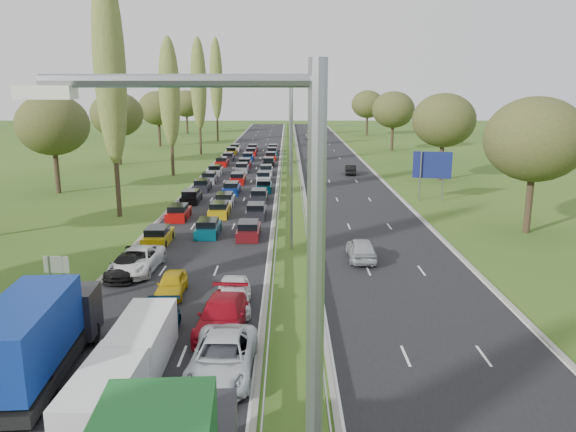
{
  "coord_description": "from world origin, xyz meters",
  "views": [
    {
      "loc": [
        4.24,
        2.94,
        11.74
      ],
      "look_at": [
        4.23,
        47.58,
        1.5
      ],
      "focal_mm": 35.0,
      "sensor_mm": 36.0,
      "label": 1
    }
  ],
  "objects": [
    {
      "name": "near_car_10",
      "position": [
        1.49,
        24.36,
        0.81
      ],
      "size": [
        2.73,
        5.71,
        1.57
      ],
      "primitive_type": "imported",
      "rotation": [
        0.0,
        0.0,
        -0.02
      ],
      "color": "silver",
      "rests_on": "near_carriageway"
    },
    {
      "name": "white_van_front",
      "position": [
        -2.15,
        20.98,
        1.06
      ],
      "size": [
        2.02,
        5.15,
        2.07
      ],
      "rotation": [
        0.0,
        0.0,
        -0.03
      ],
      "color": "silver",
      "rests_on": "near_carriageway"
    },
    {
      "name": "blue_lorry",
      "position": [
        -5.91,
        23.95,
        1.93
      ],
      "size": [
        2.44,
        8.8,
        3.71
      ],
      "rotation": [
        0.0,
        0.0,
        0.07
      ],
      "color": "black",
      "rests_on": "near_carriageway"
    },
    {
      "name": "woodland_left",
      "position": [
        -22.0,
        62.63,
        7.68
      ],
      "size": [
        8.0,
        166.0,
        11.1
      ],
      "color": "#2D2116",
      "rests_on": "ground"
    },
    {
      "name": "central_reservation",
      "position": [
        4.5,
        82.5,
        0.55
      ],
      "size": [
        2.36,
        215.0,
        0.32
      ],
      "color": "gray",
      "rests_on": "ground"
    },
    {
      "name": "info_sign",
      "position": [
        -9.4,
        34.39,
        1.37
      ],
      "size": [
        1.5,
        0.19,
        2.1
      ],
      "color": "gray",
      "rests_on": "ground"
    },
    {
      "name": "direction_sign",
      "position": [
        19.4,
        61.55,
        3.57
      ],
      "size": [
        3.94,
        0.9,
        5.2
      ],
      "color": "gray",
      "rests_on": "ground"
    },
    {
      "name": "near_car_9",
      "position": [
        1.42,
        24.54,
        0.72
      ],
      "size": [
        1.75,
        4.31,
        1.39
      ],
      "primitive_type": "imported",
      "rotation": [
        0.0,
        0.0,
        -0.07
      ],
      "color": "black",
      "rests_on": "near_carriageway"
    },
    {
      "name": "ground",
      "position": [
        4.5,
        80.0,
        0.0
      ],
      "size": [
        260.0,
        260.0,
        0.0
      ],
      "primitive_type": "plane",
      "color": "#2D5119",
      "rests_on": "ground"
    },
    {
      "name": "near_car_12",
      "position": [
        1.29,
        31.56,
        0.81
      ],
      "size": [
        2.16,
        4.74,
        1.58
      ],
      "primitive_type": "imported",
      "rotation": [
        0.0,
        0.0,
        0.06
      ],
      "color": "white",
      "rests_on": "near_carriageway"
    },
    {
      "name": "poplar_row",
      "position": [
        -11.5,
        68.17,
        12.39
      ],
      "size": [
        2.8,
        127.8,
        22.44
      ],
      "color": "#2D2116",
      "rests_on": "ground"
    },
    {
      "name": "near_car_7",
      "position": [
        -2.12,
        27.59,
        0.72
      ],
      "size": [
        1.96,
        4.81,
        1.4
      ],
      "primitive_type": "imported",
      "rotation": [
        0.0,
        0.0,
        -0.0
      ],
      "color": "#042F45",
      "rests_on": "near_carriageway"
    },
    {
      "name": "near_car_3",
      "position": [
        -6.0,
        37.0,
        0.7
      ],
      "size": [
        2.15,
        4.77,
        1.36
      ],
      "primitive_type": "imported",
      "rotation": [
        0.0,
        0.0,
        -0.05
      ],
      "color": "black",
      "rests_on": "near_carriageway"
    },
    {
      "name": "near_car_11",
      "position": [
        1.02,
        28.65,
        0.83
      ],
      "size": [
        2.56,
        5.67,
        1.61
      ],
      "primitive_type": "imported",
      "rotation": [
        0.0,
        0.0,
        -0.06
      ],
      "color": "maroon",
      "rests_on": "near_carriageway"
    },
    {
      "name": "far_carriageway",
      "position": [
        11.25,
        82.5,
        0.0
      ],
      "size": [
        10.5,
        215.0,
        0.04
      ],
      "primitive_type": "cube",
      "color": "black",
      "rests_on": "ground"
    },
    {
      "name": "far_car_0",
      "position": [
        9.33,
        40.43,
        0.8
      ],
      "size": [
        1.85,
        4.56,
        1.55
      ],
      "primitive_type": "imported",
      "rotation": [
        0.0,
        0.0,
        3.14
      ],
      "color": "#9DA2A6",
      "rests_on": "far_carriageway"
    },
    {
      "name": "far_car_1",
      "position": [
        12.86,
        79.96,
        0.7
      ],
      "size": [
        1.71,
        4.21,
        1.36
      ],
      "primitive_type": "imported",
      "rotation": [
        0.0,
        0.0,
        3.08
      ],
      "color": "black",
      "rests_on": "far_carriageway"
    },
    {
      "name": "far_car_2",
      "position": [
        9.67,
        134.42,
        0.81
      ],
      "size": [
        2.75,
        5.76,
        1.58
      ],
      "primitive_type": "imported",
      "rotation": [
        0.0,
        0.0,
        3.16
      ],
      "color": "slate",
      "rests_on": "far_carriageway"
    },
    {
      "name": "lamp_columns",
      "position": [
        4.5,
        78.0,
        6.0
      ],
      "size": [
        0.18,
        140.18,
        12.0
      ],
      "color": "gray",
      "rests_on": "ground"
    },
    {
      "name": "near_carriageway",
      "position": [
        -2.25,
        82.5,
        0.0
      ],
      "size": [
        10.5,
        215.0,
        0.04
      ],
      "primitive_type": "cube",
      "color": "black",
      "rests_on": "ground"
    },
    {
      "name": "near_car_2",
      "position": [
        -5.57,
        37.83,
        0.79
      ],
      "size": [
        2.84,
        5.64,
        1.53
      ],
      "primitive_type": "imported",
      "rotation": [
        0.0,
        0.0,
        -0.06
      ],
      "color": "white",
      "rests_on": "near_carriageway"
    },
    {
      "name": "near_car_8",
      "position": [
        -2.5,
        33.62,
        0.67
      ],
      "size": [
        1.68,
        3.87,
        1.3
      ],
      "primitive_type": "imported",
      "rotation": [
        0.0,
        0.0,
        0.04
      ],
      "color": "#C4A10D",
      "rests_on": "near_carriageway"
    },
    {
      "name": "traffic_queue_fill",
      "position": [
        -2.26,
        77.42,
        0.44
      ],
      "size": [
        9.12,
        68.56,
        0.8
      ],
      "color": "#BF990C",
      "rests_on": "ground"
    },
    {
      "name": "white_van_rear",
      "position": [
        -2.01,
        25.42,
        1.07
      ],
      "size": [
        2.04,
        5.19,
        2.09
      ],
      "rotation": [
        0.0,
        0.0,
        0.0
      ],
      "color": "silver",
      "rests_on": "near_carriageway"
    },
    {
      "name": "woodland_right",
      "position": [
        24.0,
        66.67,
        7.68
      ],
      "size": [
        8.0,
        153.0,
        11.1
      ],
      "color": "#2D2116",
      "rests_on": "ground"
    }
  ]
}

